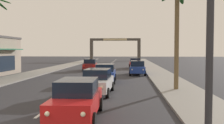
{
  "coord_description": "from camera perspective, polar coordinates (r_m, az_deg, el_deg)",
  "views": [
    {
      "loc": [
        4.05,
        -7.54,
        2.94
      ],
      "look_at": [
        2.98,
        8.0,
        2.2
      ],
      "focal_mm": 39.51,
      "sensor_mm": 36.0,
      "label": 1
    }
  ],
  "objects": [
    {
      "name": "sedan_lead_at_stop_bar",
      "position": [
        10.84,
        -8.08,
        -8.4
      ],
      "size": [
        2.02,
        4.48,
        1.68
      ],
      "color": "red",
      "rests_on": "ground"
    },
    {
      "name": "sedan_third_in_queue",
      "position": [
        16.73,
        -3.37,
        -4.45
      ],
      "size": [
        2.08,
        4.5,
        1.68
      ],
      "color": "silver",
      "rests_on": "ground"
    },
    {
      "name": "town_gateway_arch",
      "position": [
        72.12,
        0.73,
        3.72
      ],
      "size": [
        14.8,
        0.9,
        6.47
      ],
      "color": "#423D38",
      "rests_on": "ground"
    },
    {
      "name": "sedan_fifth_in_queue",
      "position": [
        22.73,
        -1.57,
        -2.55
      ],
      "size": [
        2.02,
        4.48,
        1.68
      ],
      "color": "navy",
      "rests_on": "ground"
    },
    {
      "name": "palm_right_second",
      "position": [
        18.54,
        14.81,
        10.8
      ],
      "size": [
        4.29,
        4.12,
        7.63
      ],
      "color": "brown",
      "rests_on": "ground"
    },
    {
      "name": "sidewalk_right",
      "position": [
        27.94,
        11.65,
        -3.24
      ],
      "size": [
        3.2,
        110.0,
        0.14
      ],
      "primitive_type": "cube",
      "color": "gray",
      "rests_on": "ground"
    },
    {
      "name": "sidewalk_left",
      "position": [
        30.12,
        -19.27,
        -2.91
      ],
      "size": [
        3.2,
        110.0,
        0.14
      ],
      "primitive_type": "cube",
      "color": "gray",
      "rests_on": "ground"
    },
    {
      "name": "lane_markings",
      "position": [
        28.65,
        -3.41,
        -3.17
      ],
      "size": [
        4.28,
        88.83,
        0.01
      ],
      "color": "silver",
      "rests_on": "ground"
    },
    {
      "name": "sedan_parked_nearest_kerb",
      "position": [
        29.95,
        5.88,
        -1.3
      ],
      "size": [
        2.01,
        4.48,
        1.68
      ],
      "color": "navy",
      "rests_on": "ground"
    },
    {
      "name": "sedan_oncoming_far",
      "position": [
        36.27,
        -5.07,
        -0.6
      ],
      "size": [
        2.14,
        4.52,
        1.68
      ],
      "color": "maroon",
      "rests_on": "ground"
    },
    {
      "name": "sedan_parked_mid_kerb",
      "position": [
        40.92,
        5.37,
        -0.23
      ],
      "size": [
        2.06,
        4.5,
        1.68
      ],
      "color": "red",
      "rests_on": "ground"
    }
  ]
}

